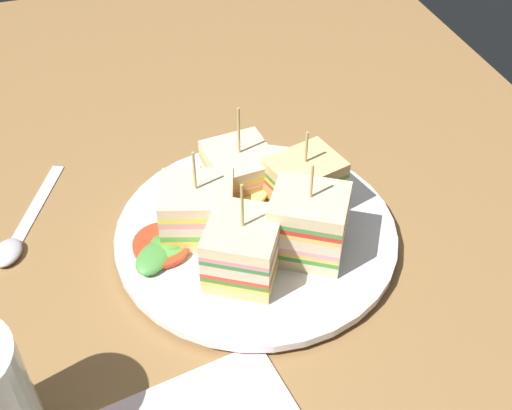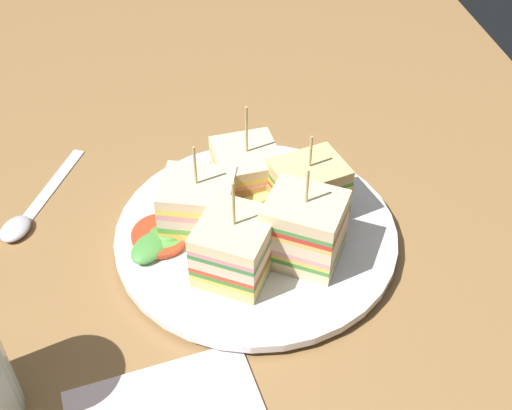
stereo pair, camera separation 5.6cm
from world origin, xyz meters
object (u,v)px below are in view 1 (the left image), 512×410
sandwich_wedge_4 (238,174)px  chip_pile (247,205)px  sandwich_wedge_1 (243,249)px  plate (256,234)px  sandwich_wedge_3 (303,186)px  sandwich_wedge_0 (198,211)px  sandwich_wedge_2 (308,225)px  spoon (16,238)px

sandwich_wedge_4 → chip_pile: bearing=-6.7°
sandwich_wedge_1 → sandwich_wedge_4: sandwich_wedge_4 is taller
plate → sandwich_wedge_4: sandwich_wedge_4 is taller
sandwich_wedge_1 → chip_pile: bearing=11.1°
chip_pile → sandwich_wedge_1: bearing=-19.0°
sandwich_wedge_3 → plate: bearing=-0.7°
sandwich_wedge_0 → chip_pile: bearing=28.3°
plate → chip_pile: 2.82cm
sandwich_wedge_3 → sandwich_wedge_4: 6.27cm
sandwich_wedge_4 → sandwich_wedge_3: bearing=47.2°
sandwich_wedge_1 → sandwich_wedge_4: size_ratio=0.98×
sandwich_wedge_2 → spoon: 26.50cm
plate → sandwich_wedge_2: bearing=42.4°
sandwich_wedge_4 → spoon: size_ratio=0.70×
sandwich_wedge_1 → spoon: (-10.87, -18.27, -3.72)cm
sandwich_wedge_2 → chip_pile: size_ratio=1.28×
sandwich_wedge_4 → sandwich_wedge_2: bearing=16.1°
plate → chip_pile: (-2.17, -0.21, 1.79)cm
plate → sandwich_wedge_0: 5.91cm
chip_pile → spoon: chip_pile is taller
sandwich_wedge_0 → spoon: (-5.31, -15.86, -3.64)cm
spoon → sandwich_wedge_3: bearing=103.3°
sandwich_wedge_2 → spoon: sandwich_wedge_2 is taller
plate → sandwich_wedge_4: size_ratio=2.58×
plate → sandwich_wedge_1: size_ratio=2.63×
sandwich_wedge_2 → spoon: size_ratio=0.68×
sandwich_wedge_1 → plate: bearing=0.7°
plate → spoon: size_ratio=1.82×
sandwich_wedge_1 → sandwich_wedge_3: bearing=-22.3°
plate → sandwich_wedge_0: sandwich_wedge_0 is taller
sandwich_wedge_3 → sandwich_wedge_1: bearing=22.3°
spoon → sandwich_wedge_0: bearing=96.4°
spoon → chip_pile: bearing=103.0°
sandwich_wedge_0 → sandwich_wedge_4: (-3.80, 4.68, -0.08)cm
sandwich_wedge_4 → spoon: bearing=-100.3°
sandwich_wedge_0 → chip_pile: sandwich_wedge_0 is taller
plate → spoon: (-6.51, -20.72, -0.49)cm
sandwich_wedge_0 → chip_pile: 4.94cm
sandwich_wedge_2 → sandwich_wedge_3: size_ratio=1.08×
plate → sandwich_wedge_3: (-1.26, 4.84, 3.40)cm
sandwich_wedge_1 → sandwich_wedge_3: (-5.62, 7.30, 0.16)cm
plate → sandwich_wedge_1: (4.36, -2.45, 3.24)cm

